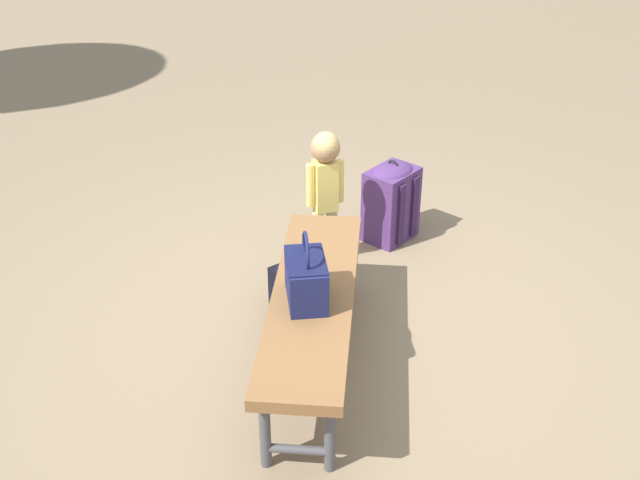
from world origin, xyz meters
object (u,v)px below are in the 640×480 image
at_px(park_bench, 313,302).
at_px(child_standing, 326,178).
at_px(backpack_large, 391,199).
at_px(handbag, 307,278).
at_px(backpack_small, 290,286).

xyz_separation_m(park_bench, child_standing, (1.03, -0.04, 0.19)).
xyz_separation_m(child_standing, backpack_large, (0.32, -0.42, -0.30)).
bearing_deg(handbag, backpack_small, 11.87).
xyz_separation_m(park_bench, backpack_large, (1.35, -0.47, -0.11)).
xyz_separation_m(handbag, backpack_large, (1.40, -0.50, -0.30)).
bearing_deg(child_standing, backpack_large, -53.26).
height_order(park_bench, backpack_large, backpack_large).
height_order(handbag, backpack_small, handbag).
bearing_deg(backpack_large, backpack_small, 144.90).
bearing_deg(child_standing, handbag, 176.08).
relative_size(park_bench, backpack_large, 2.90).
relative_size(handbag, backpack_small, 1.09).
xyz_separation_m(handbag, backpack_small, (0.54, 0.11, -0.41)).
bearing_deg(child_standing, backpack_small, 161.26).
distance_m(park_bench, handbag, 0.19).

